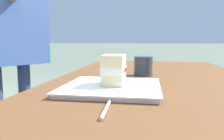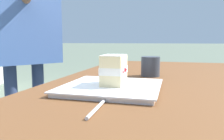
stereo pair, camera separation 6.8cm
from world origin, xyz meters
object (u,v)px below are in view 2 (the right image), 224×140
(patio_table, at_px, (159,106))
(coffee_cup, at_px, (150,66))
(dessert_fork, at_px, (101,104))
(dessert_plate, at_px, (112,87))
(cake_slice, at_px, (114,70))
(diner_person, at_px, (22,21))

(patio_table, distance_m, coffee_cup, 0.18)
(patio_table, relative_size, dessert_fork, 9.33)
(dessert_plate, bearing_deg, coffee_cup, -15.98)
(coffee_cup, bearing_deg, cake_slice, 164.76)
(patio_table, height_order, dessert_plate, dessert_plate)
(patio_table, relative_size, dessert_plate, 5.50)
(patio_table, bearing_deg, diner_person, 71.78)
(coffee_cup, bearing_deg, patio_table, -156.05)
(coffee_cup, relative_size, diner_person, 0.06)
(dessert_fork, bearing_deg, cake_slice, 4.61)
(coffee_cup, xyz_separation_m, diner_person, (0.16, 0.74, 0.22))
(cake_slice, bearing_deg, dessert_fork, -175.39)
(cake_slice, bearing_deg, diner_person, 55.07)
(dessert_plate, xyz_separation_m, coffee_cup, (0.30, -0.09, 0.03))
(dessert_plate, xyz_separation_m, cake_slice, (0.00, -0.01, 0.05))
(patio_table, distance_m, dessert_fork, 0.41)
(patio_table, xyz_separation_m, dessert_plate, (-0.20, 0.13, 0.11))
(dessert_plate, distance_m, coffee_cup, 0.32)
(diner_person, bearing_deg, cake_slice, -124.93)
(dessert_plate, distance_m, cake_slice, 0.05)
(cake_slice, height_order, diner_person, diner_person)
(cake_slice, xyz_separation_m, dessert_fork, (-0.18, -0.01, -0.06))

